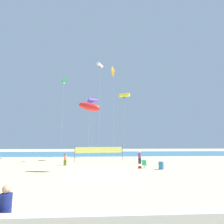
{
  "coord_description": "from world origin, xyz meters",
  "views": [
    {
      "loc": [
        0.27,
        -17.77,
        3.08
      ],
      "look_at": [
        1.78,
        6.19,
        6.84
      ],
      "focal_mm": 30.09,
      "sensor_mm": 36.0,
      "label": 1
    }
  ],
  "objects_px": {
    "beach_handbag": "(140,167)",
    "kite_yellow_tube": "(124,95)",
    "kite_orange_delta": "(114,72)",
    "volleyball_net": "(99,151)",
    "beachgoer_plum_shirt": "(140,157)",
    "kite_red_inflatable": "(89,107)",
    "beachgoer_coral_shirt": "(65,159)",
    "folding_beach_chair": "(144,164)",
    "kite_green_tube": "(64,81)",
    "trash_barrel": "(161,165)",
    "kite_white_tube": "(100,65)",
    "mother_figure": "(5,210)",
    "kite_violet_tube": "(93,100)"
  },
  "relations": [
    {
      "from": "beach_handbag",
      "to": "kite_yellow_tube",
      "type": "bearing_deg",
      "value": 89.2
    },
    {
      "from": "kite_orange_delta",
      "to": "volleyball_net",
      "type": "bearing_deg",
      "value": -174.85
    },
    {
      "from": "beachgoer_plum_shirt",
      "to": "kite_yellow_tube",
      "type": "xyz_separation_m",
      "value": [
        -0.78,
        9.61,
        11.19
      ]
    },
    {
      "from": "beach_handbag",
      "to": "kite_red_inflatable",
      "type": "bearing_deg",
      "value": -159.82
    },
    {
      "from": "beachgoer_coral_shirt",
      "to": "folding_beach_chair",
      "type": "xyz_separation_m",
      "value": [
        9.74,
        -2.84,
        -0.38
      ]
    },
    {
      "from": "kite_orange_delta",
      "to": "kite_green_tube",
      "type": "relative_size",
      "value": 1.07
    },
    {
      "from": "beachgoer_coral_shirt",
      "to": "beach_handbag",
      "type": "height_order",
      "value": "beachgoer_coral_shirt"
    },
    {
      "from": "beach_handbag",
      "to": "kite_orange_delta",
      "type": "distance_m",
      "value": 17.2
    },
    {
      "from": "trash_barrel",
      "to": "volleyball_net",
      "type": "xyz_separation_m",
      "value": [
        -6.97,
        9.12,
        1.21
      ]
    },
    {
      "from": "trash_barrel",
      "to": "beach_handbag",
      "type": "relative_size",
      "value": 2.4
    },
    {
      "from": "trash_barrel",
      "to": "kite_white_tube",
      "type": "distance_m",
      "value": 18.09
    },
    {
      "from": "kite_yellow_tube",
      "to": "kite_red_inflatable",
      "type": "bearing_deg",
      "value": -109.96
    },
    {
      "from": "kite_orange_delta",
      "to": "mother_figure",
      "type": "bearing_deg",
      "value": -102.47
    },
    {
      "from": "volleyball_net",
      "to": "beachgoer_plum_shirt",
      "type": "bearing_deg",
      "value": -33.12
    },
    {
      "from": "trash_barrel",
      "to": "kite_green_tube",
      "type": "distance_m",
      "value": 23.93
    },
    {
      "from": "folding_beach_chair",
      "to": "volleyball_net",
      "type": "distance_m",
      "value": 9.59
    },
    {
      "from": "beachgoer_plum_shirt",
      "to": "volleyball_net",
      "type": "xyz_separation_m",
      "value": [
        -5.69,
        3.71,
        0.7
      ]
    },
    {
      "from": "kite_orange_delta",
      "to": "trash_barrel",
      "type": "bearing_deg",
      "value": -63.77
    },
    {
      "from": "beach_handbag",
      "to": "kite_red_inflatable",
      "type": "xyz_separation_m",
      "value": [
        -5.74,
        -2.11,
        6.62
      ]
    },
    {
      "from": "mother_figure",
      "to": "kite_violet_tube",
      "type": "xyz_separation_m",
      "value": [
        1.5,
        30.61,
        10.38
      ]
    },
    {
      "from": "kite_orange_delta",
      "to": "beach_handbag",
      "type": "bearing_deg",
      "value": -74.71
    },
    {
      "from": "kite_orange_delta",
      "to": "kite_white_tube",
      "type": "relative_size",
      "value": 1.01
    },
    {
      "from": "kite_violet_tube",
      "to": "kite_red_inflatable",
      "type": "bearing_deg",
      "value": -88.75
    },
    {
      "from": "beachgoer_coral_shirt",
      "to": "kite_violet_tube",
      "type": "relative_size",
      "value": 0.14
    },
    {
      "from": "beach_handbag",
      "to": "kite_violet_tube",
      "type": "distance_m",
      "value": 19.88
    },
    {
      "from": "volleyball_net",
      "to": "kite_white_tube",
      "type": "height_order",
      "value": "kite_white_tube"
    },
    {
      "from": "kite_violet_tube",
      "to": "kite_white_tube",
      "type": "height_order",
      "value": "kite_white_tube"
    },
    {
      "from": "beachgoer_plum_shirt",
      "to": "folding_beach_chair",
      "type": "height_order",
      "value": "beachgoer_plum_shirt"
    },
    {
      "from": "trash_barrel",
      "to": "kite_green_tube",
      "type": "height_order",
      "value": "kite_green_tube"
    },
    {
      "from": "volleyball_net",
      "to": "beach_handbag",
      "type": "relative_size",
      "value": 21.54
    },
    {
      "from": "trash_barrel",
      "to": "kite_violet_tube",
      "type": "bearing_deg",
      "value": 117.52
    },
    {
      "from": "kite_orange_delta",
      "to": "kite_green_tube",
      "type": "xyz_separation_m",
      "value": [
        -9.22,
        4.31,
        -0.48
      ]
    },
    {
      "from": "kite_orange_delta",
      "to": "kite_red_inflatable",
      "type": "relative_size",
      "value": 2.12
    },
    {
      "from": "kite_green_tube",
      "to": "kite_red_inflatable",
      "type": "distance_m",
      "value": 17.79
    },
    {
      "from": "folding_beach_chair",
      "to": "kite_yellow_tube",
      "type": "height_order",
      "value": "kite_yellow_tube"
    },
    {
      "from": "beachgoer_plum_shirt",
      "to": "beach_handbag",
      "type": "bearing_deg",
      "value": 55.97
    },
    {
      "from": "folding_beach_chair",
      "to": "kite_orange_delta",
      "type": "relative_size",
      "value": 0.06
    },
    {
      "from": "beachgoer_coral_shirt",
      "to": "kite_orange_delta",
      "type": "height_order",
      "value": "kite_orange_delta"
    },
    {
      "from": "kite_yellow_tube",
      "to": "mother_figure",
      "type": "bearing_deg",
      "value": -104.81
    },
    {
      "from": "beachgoer_coral_shirt",
      "to": "kite_violet_tube",
      "type": "height_order",
      "value": "kite_violet_tube"
    },
    {
      "from": "kite_yellow_tube",
      "to": "kite_white_tube",
      "type": "distance_m",
      "value": 9.37
    },
    {
      "from": "beachgoer_plum_shirt",
      "to": "kite_red_inflatable",
      "type": "xyz_separation_m",
      "value": [
        -6.72,
        -6.74,
        5.83
      ]
    },
    {
      "from": "folding_beach_chair",
      "to": "kite_green_tube",
      "type": "xyz_separation_m",
      "value": [
        -12.23,
        12.39,
        13.93
      ]
    },
    {
      "from": "beachgoer_coral_shirt",
      "to": "trash_barrel",
      "type": "height_order",
      "value": "beachgoer_coral_shirt"
    },
    {
      "from": "kite_white_tube",
      "to": "kite_red_inflatable",
      "type": "bearing_deg",
      "value": -96.52
    },
    {
      "from": "kite_white_tube",
      "to": "kite_violet_tube",
      "type": "bearing_deg",
      "value": 99.51
    },
    {
      "from": "kite_orange_delta",
      "to": "kite_yellow_tube",
      "type": "distance_m",
      "value": 6.81
    },
    {
      "from": "beachgoer_plum_shirt",
      "to": "kite_green_tube",
      "type": "xyz_separation_m",
      "value": [
        -12.54,
        8.23,
        13.47
      ]
    },
    {
      "from": "trash_barrel",
      "to": "kite_red_inflatable",
      "type": "distance_m",
      "value": 10.3
    },
    {
      "from": "mother_figure",
      "to": "kite_white_tube",
      "type": "xyz_separation_m",
      "value": [
        2.9,
        22.2,
        14.34
      ]
    }
  ]
}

